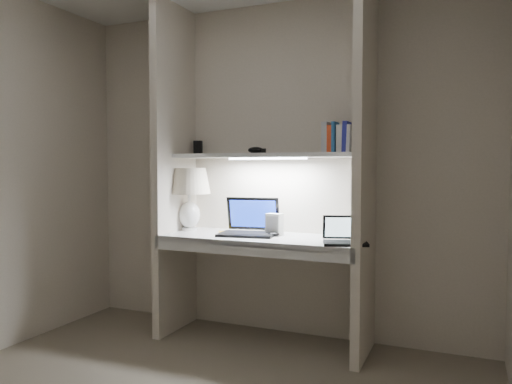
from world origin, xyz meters
The scene contains 17 objects.
back_wall centered at (0.00, 1.50, 1.25)m, with size 3.20×0.01×2.50m, color beige.
alcove_panel_left centered at (-0.73, 1.23, 1.25)m, with size 0.06×0.55×2.50m, color beige.
alcove_panel_right centered at (0.73, 1.23, 1.25)m, with size 0.06×0.55×2.50m, color beige.
desk centered at (0.00, 1.23, 0.75)m, with size 1.40×0.55×0.04m, color white.
desk_apron centered at (0.00, 0.96, 0.72)m, with size 1.46×0.03×0.10m, color silver.
shelf centered at (0.00, 1.32, 1.35)m, with size 1.40×0.36×0.03m, color silver.
strip_light centered at (0.00, 1.32, 1.33)m, with size 0.60×0.04×0.01m, color white.
table_lamp centered at (-0.64, 1.29, 1.10)m, with size 0.33×0.33×0.49m.
laptop_main centered at (-0.12, 1.28, 0.83)m, with size 0.45×0.40×0.27m.
laptop_netbook centered at (0.63, 1.11, 0.81)m, with size 0.34×0.32×0.18m.
speaker centered at (0.06, 1.31, 0.85)m, with size 0.11×0.08×0.16m, color silver.
mouse centered at (0.08, 1.25, 0.79)m, with size 0.09×0.05×0.03m, color black.
cable_coil centered at (-0.11, 1.24, 0.78)m, with size 0.10×0.10×0.01m, color black.
sticky_note centered at (-0.36, 1.33, 0.77)m, with size 0.08×0.08×0.00m, color yellow.
book_row centered at (0.51, 1.35, 1.47)m, with size 0.20×0.14×0.21m.
shelf_box centered at (-0.64, 1.43, 1.42)m, with size 0.06×0.05×0.11m, color black.
shelf_gadget centered at (-0.11, 1.36, 1.39)m, with size 0.12×0.08×0.05m, color black.
Camera 1 is at (1.35, -2.07, 1.27)m, focal length 35.00 mm.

